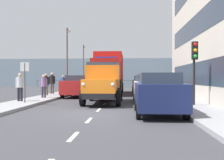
# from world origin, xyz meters

# --- Properties ---
(ground_plane) EXTENTS (80.00, 80.00, 0.00)m
(ground_plane) POSITION_xyz_m (0.00, -11.37, 0.00)
(ground_plane) COLOR #38383D
(sidewalk_left) EXTENTS (2.01, 39.89, 0.15)m
(sidewalk_left) POSITION_xyz_m (-4.61, -11.37, 0.07)
(sidewalk_left) COLOR gray
(sidewalk_left) RESTS_ON ground_plane
(sidewalk_right) EXTENTS (2.01, 39.89, 0.15)m
(sidewalk_right) POSITION_xyz_m (4.61, -11.37, 0.07)
(sidewalk_right) COLOR gray
(sidewalk_right) RESTS_ON ground_plane
(road_centreline_markings) EXTENTS (0.12, 34.51, 0.01)m
(road_centreline_markings) POSITION_xyz_m (0.00, -10.36, 0.00)
(road_centreline_markings) COLOR silver
(road_centreline_markings) RESTS_ON ground_plane
(sea_horizon) EXTENTS (80.00, 0.80, 5.00)m
(sea_horizon) POSITION_xyz_m (0.00, -34.31, 2.50)
(sea_horizon) COLOR gray
(sea_horizon) RESTS_ON ground_plane
(seawall_railing) EXTENTS (28.08, 0.08, 1.20)m
(seawall_railing) POSITION_xyz_m (-0.00, -30.71, 0.92)
(seawall_railing) COLOR #4C5156
(seawall_railing) RESTS_ON ground_plane
(truck_vintage_orange) EXTENTS (2.17, 5.64, 2.43)m
(truck_vintage_orange) POSITION_xyz_m (0.09, -4.11, 1.18)
(truck_vintage_orange) COLOR black
(truck_vintage_orange) RESTS_ON ground_plane
(lorry_cargo_red) EXTENTS (2.58, 8.20, 3.87)m
(lorry_cargo_red) POSITION_xyz_m (0.47, -13.20, 2.08)
(lorry_cargo_red) COLOR red
(lorry_cargo_red) RESTS_ON ground_plane
(car_navy_kerbside_near) EXTENTS (1.92, 4.02, 1.72)m
(car_navy_kerbside_near) POSITION_xyz_m (-2.65, 0.12, 0.90)
(car_navy_kerbside_near) COLOR navy
(car_navy_kerbside_near) RESTS_ON ground_plane
(car_white_kerbside_1) EXTENTS (1.87, 3.87, 1.72)m
(car_white_kerbside_1) POSITION_xyz_m (-2.65, -4.85, 0.89)
(car_white_kerbside_1) COLOR white
(car_white_kerbside_1) RESTS_ON ground_plane
(car_teal_kerbside_2) EXTENTS (1.78, 4.16, 1.72)m
(car_teal_kerbside_2) POSITION_xyz_m (-2.65, -9.87, 0.89)
(car_teal_kerbside_2) COLOR #1E6670
(car_teal_kerbside_2) RESTS_ON ground_plane
(car_maroon_kerbside_3) EXTENTS (1.75, 4.42, 1.72)m
(car_maroon_kerbside_3) POSITION_xyz_m (-2.65, -15.56, 0.90)
(car_maroon_kerbside_3) COLOR maroon
(car_maroon_kerbside_3) RESTS_ON ground_plane
(car_red_oppositeside_0) EXTENTS (1.89, 4.18, 1.72)m
(car_red_oppositeside_0) POSITION_xyz_m (2.65, -9.06, 0.90)
(car_red_oppositeside_0) COLOR #B21E1E
(car_red_oppositeside_0) RESTS_ON ground_plane
(car_black_oppositeside_1) EXTENTS (1.93, 4.12, 1.72)m
(car_black_oppositeside_1) POSITION_xyz_m (2.65, -15.21, 0.90)
(car_black_oppositeside_1) COLOR black
(car_black_oppositeside_1) RESTS_ON ground_plane
(pedestrian_in_dark_coat) EXTENTS (0.53, 0.34, 1.66)m
(pedestrian_in_dark_coat) POSITION_xyz_m (5.01, -3.87, 1.12)
(pedestrian_in_dark_coat) COLOR black
(pedestrian_in_dark_coat) RESTS_ON sidewalk_right
(pedestrian_by_lamp) EXTENTS (0.53, 0.34, 1.59)m
(pedestrian_by_lamp) POSITION_xyz_m (4.50, -6.54, 1.08)
(pedestrian_by_lamp) COLOR #383342
(pedestrian_by_lamp) RESTS_ON sidewalk_right
(pedestrian_strolling) EXTENTS (0.53, 0.34, 1.72)m
(pedestrian_strolling) POSITION_xyz_m (5.13, -8.88, 1.16)
(pedestrian_strolling) COLOR #4C473D
(pedestrian_strolling) RESTS_ON sidewalk_right
(pedestrian_couple_a) EXTENTS (0.53, 0.34, 1.82)m
(pedestrian_couple_a) POSITION_xyz_m (5.18, -10.68, 1.23)
(pedestrian_couple_a) COLOR #4C473D
(pedestrian_couple_a) RESTS_ON sidewalk_right
(pedestrian_with_bag) EXTENTS (0.53, 0.34, 1.61)m
(pedestrian_with_bag) POSITION_xyz_m (4.84, -12.99, 1.09)
(pedestrian_with_bag) COLOR #4C473D
(pedestrian_with_bag) RESTS_ON sidewalk_right
(traffic_light_near) EXTENTS (0.28, 0.41, 3.20)m
(traffic_light_near) POSITION_xyz_m (-4.74, -2.32, 2.47)
(traffic_light_near) COLOR black
(traffic_light_near) RESTS_ON sidewalk_left
(lamp_post_promenade) EXTENTS (0.32, 1.14, 6.17)m
(lamp_post_promenade) POSITION_xyz_m (4.46, -13.18, 3.84)
(lamp_post_promenade) COLOR #59595B
(lamp_post_promenade) RESTS_ON sidewalk_right
(lamp_post_far) EXTENTS (0.32, 1.14, 5.73)m
(lamp_post_far) POSITION_xyz_m (4.53, -22.22, 3.62)
(lamp_post_far) COLOR #59595B
(lamp_post_far) RESTS_ON sidewalk_right
(street_sign) EXTENTS (0.50, 0.07, 2.25)m
(street_sign) POSITION_xyz_m (4.37, -3.05, 1.68)
(street_sign) COLOR #4C4C4C
(street_sign) RESTS_ON sidewalk_right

